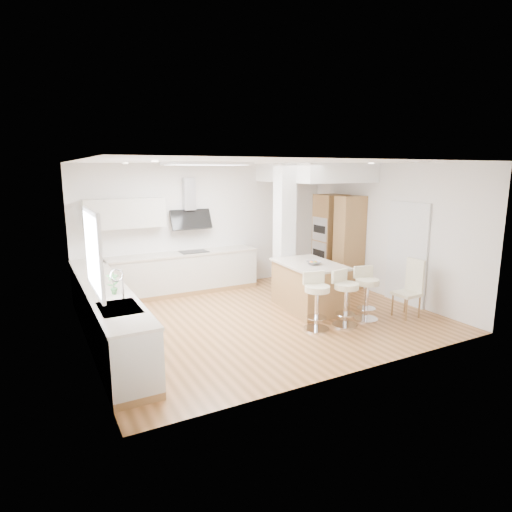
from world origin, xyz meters
TOP-DOWN VIEW (x-y plane):
  - ground at (0.00, 0.00)m, footprint 6.00×6.00m
  - ceiling at (0.00, 0.00)m, footprint 6.00×5.00m
  - wall_back at (0.00, 2.50)m, footprint 6.00×0.04m
  - wall_left at (-3.00, 0.00)m, footprint 0.04×5.00m
  - wall_right at (3.00, 0.00)m, footprint 0.04×5.00m
  - skylight at (-0.79, 0.60)m, footprint 4.10×2.10m
  - window_left at (-2.96, -0.90)m, footprint 0.06×1.28m
  - doorway_right at (2.97, -0.60)m, footprint 0.05×1.00m
  - counter_left at (-2.70, 0.23)m, footprint 0.63×4.50m
  - counter_back at (-0.91, 2.22)m, footprint 3.62×0.63m
  - pillar at (1.05, 0.95)m, footprint 0.35×0.35m
  - soffit at (2.10, 1.40)m, footprint 1.78×2.20m
  - oven_column at (2.68, 1.23)m, footprint 0.63×1.21m
  - peninsula at (1.04, 0.01)m, footprint 1.09×1.56m
  - bar_stool_a at (0.51, -0.97)m, footprint 0.52×0.52m
  - bar_stool_b at (1.05, -1.05)m, footprint 0.52×0.52m
  - bar_stool_c at (1.59, -0.99)m, footprint 0.51×0.51m
  - dining_chair at (2.45, -1.22)m, footprint 0.42×0.42m

SIDE VIEW (x-z plane):
  - ground at x=0.00m, z-range 0.00..0.00m
  - ceiling at x=0.00m, z-range -0.01..0.01m
  - counter_left at x=-2.70m, z-range -0.22..1.13m
  - peninsula at x=1.04m, z-range -0.03..0.95m
  - bar_stool_c at x=1.59m, z-range 0.06..1.03m
  - bar_stool_b at x=1.05m, z-range 0.06..1.04m
  - bar_stool_a at x=0.51m, z-range 0.06..1.04m
  - dining_chair at x=2.45m, z-range 0.04..1.11m
  - counter_back at x=-0.91m, z-range -0.55..1.95m
  - doorway_right at x=2.97m, z-range -0.05..2.05m
  - oven_column at x=2.68m, z-range 0.00..2.10m
  - wall_back at x=0.00m, z-range 0.00..2.80m
  - wall_left at x=-3.00m, z-range 0.00..2.80m
  - wall_right at x=3.00m, z-range 0.00..2.80m
  - pillar at x=1.05m, z-range 0.00..2.80m
  - window_left at x=-2.96m, z-range 1.16..2.23m
  - soffit at x=2.10m, z-range 2.40..2.80m
  - skylight at x=-0.79m, z-range 2.74..2.80m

